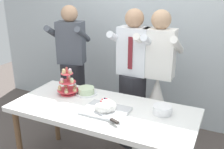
# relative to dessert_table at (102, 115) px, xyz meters

# --- Properties ---
(rear_wall) EXTENTS (5.20, 0.10, 2.90)m
(rear_wall) POSITION_rel_dessert_table_xyz_m (0.00, 1.42, 0.75)
(rear_wall) COLOR silver
(rear_wall) RESTS_ON ground_plane
(dessert_table) EXTENTS (1.80, 0.80, 0.78)m
(dessert_table) POSITION_rel_dessert_table_xyz_m (0.00, 0.00, 0.00)
(dessert_table) COLOR white
(dessert_table) RESTS_ON ground_plane
(cupcake_stand) EXTENTS (0.23, 0.23, 0.31)m
(cupcake_stand) POSITION_rel_dessert_table_xyz_m (-0.49, 0.14, 0.19)
(cupcake_stand) COLOR #D83F4C
(cupcake_stand) RESTS_ON dessert_table
(main_cake_tray) EXTENTS (0.42, 0.36, 0.13)m
(main_cake_tray) POSITION_rel_dessert_table_xyz_m (0.07, -0.06, 0.12)
(main_cake_tray) COLOR silver
(main_cake_tray) RESTS_ON dessert_table
(plate_stack) EXTENTS (0.18, 0.18, 0.08)m
(plate_stack) POSITION_rel_dessert_table_xyz_m (0.56, 0.13, 0.11)
(plate_stack) COLOR white
(plate_stack) RESTS_ON dessert_table
(round_cake) EXTENTS (0.24, 0.24, 0.07)m
(round_cake) POSITION_rel_dessert_table_xyz_m (-0.31, 0.22, 0.11)
(round_cake) COLOR white
(round_cake) RESTS_ON dessert_table
(person_groom) EXTENTS (0.47, 0.49, 1.66)m
(person_groom) POSITION_rel_dessert_table_xyz_m (0.06, 0.67, 0.05)
(person_groom) COLOR #232328
(person_groom) RESTS_ON ground_plane
(person_bride) EXTENTS (0.56, 0.56, 1.66)m
(person_bride) POSITION_rel_dessert_table_xyz_m (0.35, 0.69, -0.12)
(person_bride) COLOR white
(person_bride) RESTS_ON ground_plane
(person_guest) EXTENTS (0.57, 0.59, 1.66)m
(person_guest) POSITION_rel_dessert_table_xyz_m (-0.83, 0.73, 0.05)
(person_guest) COLOR #232328
(person_guest) RESTS_ON ground_plane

